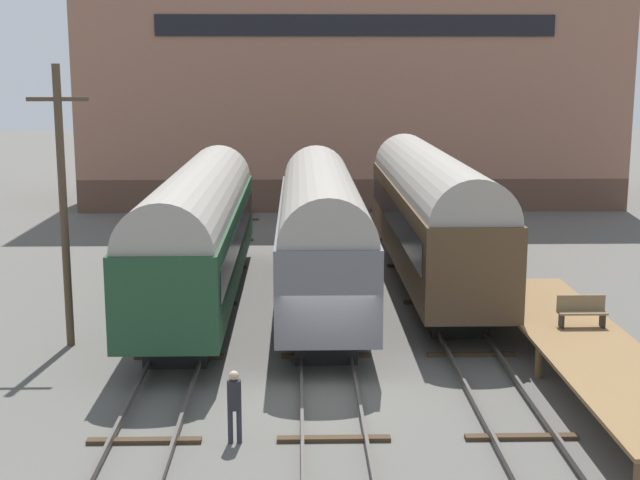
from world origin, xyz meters
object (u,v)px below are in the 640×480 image
(train_car_grey, at_px, (321,227))
(train_car_brown, at_px, (430,209))
(person_worker, at_px, (234,400))
(utility_pole, at_px, (63,203))
(train_car_green, at_px, (198,227))
(bench, at_px, (582,310))

(train_car_grey, xyz_separation_m, train_car_brown, (4.31, 3.03, 0.14))
(person_worker, height_order, utility_pole, utility_pole)
(train_car_grey, xyz_separation_m, person_worker, (-2.25, -11.75, -1.85))
(train_car_brown, bearing_deg, utility_pole, -148.66)
(train_car_grey, height_order, train_car_green, train_car_grey)
(train_car_grey, relative_size, train_car_green, 0.93)
(bench, xyz_separation_m, utility_pole, (-15.16, 1.84, 2.89))
(person_worker, bearing_deg, train_car_brown, 66.06)
(train_car_grey, relative_size, utility_pole, 1.91)
(bench, bearing_deg, train_car_brown, 108.35)
(train_car_brown, xyz_separation_m, person_worker, (-6.56, -14.77, -1.98))
(train_car_green, height_order, bench, train_car_green)
(bench, distance_m, utility_pole, 15.54)
(train_car_green, bearing_deg, train_car_grey, -2.91)
(train_car_grey, relative_size, person_worker, 9.46)
(train_car_brown, distance_m, utility_pole, 14.24)
(train_car_grey, relative_size, bench, 11.60)
(train_car_green, height_order, person_worker, train_car_green)
(train_car_brown, height_order, utility_pole, utility_pole)
(train_car_brown, bearing_deg, train_car_green, -161.97)
(bench, relative_size, person_worker, 0.82)
(person_worker, bearing_deg, bench, 30.05)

